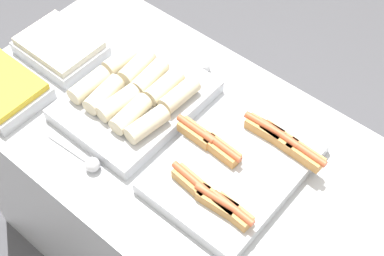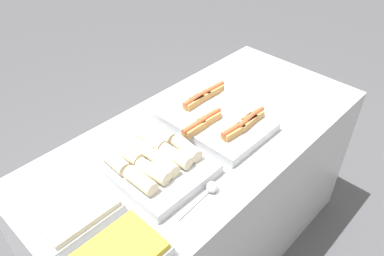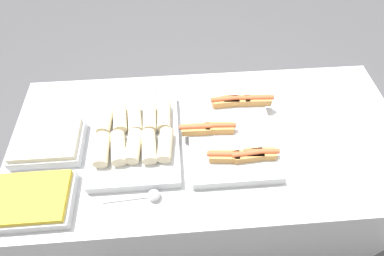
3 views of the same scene
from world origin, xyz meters
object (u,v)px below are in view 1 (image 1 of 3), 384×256
(tray_wraps, at_px, (135,97))
(tray_side_back, at_px, (61,47))
(tray_side_front, at_px, (1,89))
(serving_spoon_near, at_px, (89,162))
(tray_hotdogs, at_px, (235,166))
(serving_spoon_far, at_px, (201,65))

(tray_wraps, distance_m, tray_side_back, 0.38)
(tray_side_front, height_order, serving_spoon_near, tray_side_front)
(tray_hotdogs, height_order, tray_wraps, tray_wraps)
(tray_wraps, bearing_deg, tray_hotdogs, 0.06)
(serving_spoon_near, xyz_separation_m, serving_spoon_far, (-0.00, 0.55, 0.00))
(tray_side_back, relative_size, serving_spoon_far, 1.35)
(tray_wraps, bearing_deg, serving_spoon_far, 77.79)
(tray_wraps, distance_m, serving_spoon_near, 0.28)
(tray_hotdogs, xyz_separation_m, serving_spoon_far, (-0.36, 0.27, -0.01))
(serving_spoon_near, bearing_deg, tray_side_back, 147.95)
(tray_wraps, bearing_deg, tray_side_front, -145.11)
(tray_hotdogs, distance_m, tray_side_back, 0.80)
(tray_hotdogs, relative_size, tray_wraps, 1.05)
(serving_spoon_near, bearing_deg, tray_hotdogs, 37.49)
(tray_side_back, bearing_deg, tray_wraps, -0.42)
(tray_wraps, bearing_deg, serving_spoon_near, -77.18)
(tray_wraps, height_order, serving_spoon_near, tray_wraps)
(tray_hotdogs, bearing_deg, tray_side_front, -161.65)
(tray_hotdogs, height_order, tray_side_front, tray_hotdogs)
(tray_side_front, relative_size, tray_side_back, 1.00)
(tray_side_back, distance_m, serving_spoon_far, 0.52)
(tray_side_back, bearing_deg, tray_side_front, -90.00)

